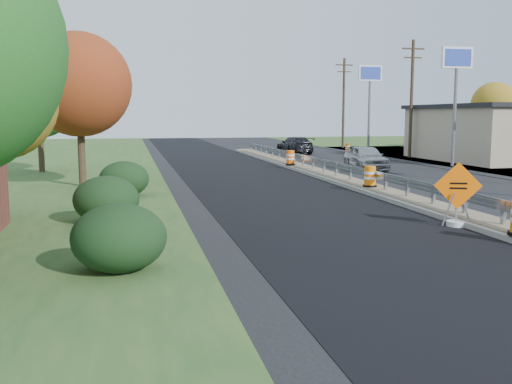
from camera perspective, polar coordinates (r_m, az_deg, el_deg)
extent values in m
plane|color=black|center=(21.72, 17.27, -1.74)|extent=(140.00, 140.00, 0.00)
cube|color=black|center=(29.48, -0.01, 1.01)|extent=(7.20, 120.00, 0.01)
cube|color=gray|center=(28.86, 9.42, 0.93)|extent=(1.60, 55.00, 0.18)
cube|color=brown|center=(28.84, 9.43, 1.16)|extent=(1.25, 55.00, 0.05)
cube|color=silver|center=(18.31, 23.53, -1.88)|extent=(0.10, 0.15, 0.70)
cube|color=silver|center=(19.95, 20.17, -0.98)|extent=(0.10, 0.15, 0.70)
cube|color=silver|center=(21.64, 17.33, -0.22)|extent=(0.10, 0.15, 0.70)
cube|color=silver|center=(23.38, 14.91, 0.43)|extent=(0.10, 0.15, 0.70)
cube|color=silver|center=(25.16, 12.83, 0.99)|extent=(0.10, 0.15, 0.70)
cube|color=silver|center=(26.97, 11.02, 1.48)|extent=(0.10, 0.15, 0.70)
cube|color=silver|center=(28.80, 9.45, 1.90)|extent=(0.10, 0.15, 0.70)
cube|color=silver|center=(30.66, 8.06, 2.27)|extent=(0.10, 0.15, 0.70)
cube|color=silver|center=(32.53, 6.83, 2.59)|extent=(0.10, 0.15, 0.70)
cube|color=silver|center=(34.42, 5.73, 2.88)|extent=(0.10, 0.15, 0.70)
cube|color=silver|center=(36.32, 4.75, 3.14)|extent=(0.10, 0.15, 0.70)
cube|color=silver|center=(38.23, 3.86, 3.38)|extent=(0.10, 0.15, 0.70)
cube|color=silver|center=(40.15, 3.06, 3.58)|extent=(0.10, 0.15, 0.70)
cube|color=silver|center=(42.07, 2.33, 3.77)|extent=(0.10, 0.15, 0.70)
cube|color=silver|center=(44.01, 1.67, 3.95)|extent=(0.10, 0.15, 0.70)
cube|color=silver|center=(45.95, 1.06, 4.10)|extent=(0.10, 0.15, 0.70)
cube|color=silver|center=(47.89, 0.50, 4.25)|extent=(0.10, 0.15, 0.70)
cube|color=silver|center=(49.84, -0.01, 4.38)|extent=(0.10, 0.15, 0.70)
cube|color=silver|center=(51.79, -0.49, 4.50)|extent=(0.10, 0.15, 0.70)
cube|color=silver|center=(29.71, 8.74, 2.47)|extent=(0.04, 46.00, 0.34)
cube|color=silver|center=(29.72, 8.73, 2.32)|extent=(0.06, 46.00, 0.03)
cube|color=silver|center=(29.70, 8.74, 2.63)|extent=(0.06, 46.00, 0.03)
cube|color=black|center=(44.84, 18.14, 4.95)|extent=(0.08, 7.20, 2.20)
cylinder|color=slate|center=(40.57, 19.23, 7.20)|extent=(0.22, 0.22, 6.80)
cube|color=white|center=(40.75, 19.47, 12.55)|extent=(2.20, 0.25, 1.40)
cube|color=#263FB2|center=(40.75, 19.47, 12.55)|extent=(1.90, 0.30, 1.10)
cylinder|color=slate|center=(53.02, 11.24, 7.48)|extent=(0.22, 0.22, 6.80)
cube|color=white|center=(53.15, 11.34, 11.58)|extent=(2.20, 0.25, 1.40)
cube|color=#263FB2|center=(53.15, 11.34, 11.58)|extent=(1.90, 0.30, 1.10)
cylinder|color=#473523|center=(48.05, 15.28, 8.91)|extent=(0.26, 0.26, 9.40)
cube|color=#473523|center=(48.32, 15.45, 13.65)|extent=(1.90, 0.12, 0.12)
cube|color=#473523|center=(48.25, 15.42, 12.83)|extent=(1.50, 0.10, 0.10)
cylinder|color=#473523|center=(61.74, 8.75, 8.75)|extent=(0.26, 0.26, 9.40)
cube|color=#473523|center=(61.95, 8.82, 12.45)|extent=(1.90, 0.12, 0.12)
cube|color=#473523|center=(61.89, 8.81, 11.80)|extent=(1.50, 0.10, 0.10)
ellipsoid|color=black|center=(12.87, -13.53, -4.45)|extent=(2.09, 2.09, 1.52)
ellipsoid|color=black|center=(18.80, -14.74, -0.71)|extent=(2.09, 2.09, 1.52)
ellipsoid|color=black|center=(24.74, -13.06, 1.29)|extent=(2.09, 2.09, 1.52)
cylinder|color=#473523|center=(21.14, -24.11, 1.30)|extent=(0.36, 0.36, 2.64)
cylinder|color=#473523|center=(28.74, -17.04, 3.80)|extent=(0.36, 0.36, 3.30)
sphere|color=#953E19|center=(28.72, -17.29, 10.23)|extent=(4.95, 4.95, 4.95)
cylinder|color=#473523|center=(37.03, -20.70, 4.08)|extent=(0.36, 0.36, 2.86)
sphere|color=#1B511B|center=(36.98, -20.90, 8.41)|extent=(4.29, 4.29, 4.29)
cylinder|color=#473523|center=(64.16, 22.57, 5.38)|extent=(0.36, 0.36, 3.08)
sphere|color=olive|center=(64.14, 22.71, 8.07)|extent=(4.62, 4.62, 4.62)
cylinder|color=white|center=(18.73, 19.39, -3.02)|extent=(0.60, 0.60, 0.17)
cube|color=slate|center=(18.50, 18.66, -1.69)|extent=(0.35, 0.16, 1.05)
cube|color=slate|center=(18.81, 20.24, -1.61)|extent=(0.35, 0.16, 1.05)
cube|color=slate|center=(18.70, 19.37, -1.62)|extent=(0.13, 0.27, 1.07)
cube|color=#EA5C04|center=(18.55, 19.56, 0.59)|extent=(1.38, 0.52, 1.45)
cube|color=black|center=(18.53, 19.60, 0.82)|extent=(0.49, 0.18, 0.05)
cube|color=black|center=(18.54, 19.58, 0.35)|extent=(0.49, 0.18, 0.05)
cylinder|color=black|center=(26.20, 11.30, 0.62)|extent=(0.63, 0.63, 0.08)
cylinder|color=orange|center=(26.15, 11.33, 1.58)|extent=(0.51, 0.51, 0.89)
cylinder|color=white|center=(26.14, 11.34, 1.90)|extent=(0.52, 0.52, 0.12)
cylinder|color=white|center=(26.16, 11.32, 1.40)|extent=(0.52, 0.52, 0.12)
cylinder|color=black|center=(37.19, 3.45, 2.79)|extent=(0.64, 0.64, 0.09)
cylinder|color=#FF600A|center=(37.16, 3.46, 3.48)|extent=(0.52, 0.52, 0.90)
cylinder|color=white|center=(37.15, 3.46, 3.71)|extent=(0.53, 0.53, 0.12)
cylinder|color=white|center=(37.16, 3.46, 3.35)|extent=(0.53, 0.53, 0.12)
cylinder|color=black|center=(46.13, 10.19, 3.33)|extent=(0.63, 0.63, 0.08)
cylinder|color=#FF5D0A|center=(46.10, 10.20, 3.88)|extent=(0.50, 0.50, 0.88)
cylinder|color=white|center=(46.09, 10.20, 4.06)|extent=(0.52, 0.52, 0.12)
cylinder|color=white|center=(46.10, 10.20, 3.77)|extent=(0.52, 0.52, 0.12)
cylinder|color=black|center=(54.19, 9.16, 3.97)|extent=(0.57, 0.57, 0.08)
cylinder|color=#D56408|center=(54.16, 9.17, 4.39)|extent=(0.46, 0.46, 0.80)
cylinder|color=white|center=(54.15, 9.17, 4.53)|extent=(0.47, 0.47, 0.10)
cylinder|color=white|center=(54.17, 9.17, 4.31)|extent=(0.47, 0.47, 0.10)
imported|color=#A7A6AB|center=(36.71, 10.93, 3.40)|extent=(2.21, 4.75, 1.57)
imported|color=black|center=(51.97, 3.91, 4.70)|extent=(2.41, 5.37, 1.53)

